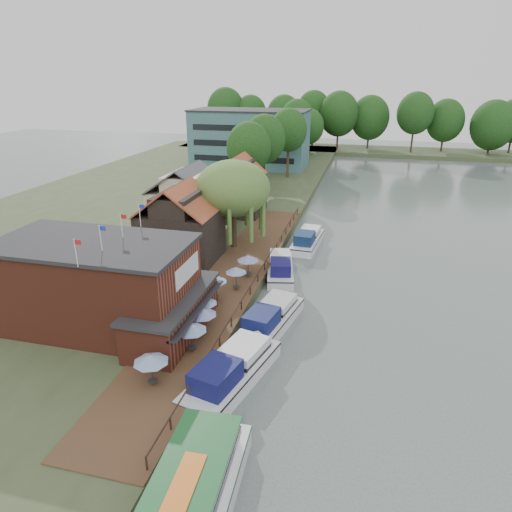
% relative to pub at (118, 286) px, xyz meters
% --- Properties ---
extents(ground, '(260.00, 260.00, 0.00)m').
position_rel_pub_xyz_m(ground, '(14.00, 1.00, -4.65)').
color(ground, '#4D5957').
rests_on(ground, ground).
extents(land_bank, '(50.00, 140.00, 1.00)m').
position_rel_pub_xyz_m(land_bank, '(-16.00, 36.00, -4.15)').
color(land_bank, '#384728').
rests_on(land_bank, ground).
extents(quay_deck, '(6.00, 50.00, 0.10)m').
position_rel_pub_xyz_m(quay_deck, '(6.00, 11.00, -3.60)').
color(quay_deck, '#47301E').
rests_on(quay_deck, land_bank).
extents(quay_rail, '(0.20, 49.00, 1.00)m').
position_rel_pub_xyz_m(quay_rail, '(8.70, 11.50, -3.15)').
color(quay_rail, black).
rests_on(quay_rail, land_bank).
extents(pub, '(20.00, 11.00, 7.30)m').
position_rel_pub_xyz_m(pub, '(0.00, 0.00, 0.00)').
color(pub, maroon).
rests_on(pub, land_bank).
extents(hotel_block, '(25.40, 12.40, 12.30)m').
position_rel_pub_xyz_m(hotel_block, '(-8.00, 71.00, 2.50)').
color(hotel_block, '#38666B').
rests_on(hotel_block, land_bank).
extents(cottage_a, '(8.60, 7.60, 8.50)m').
position_rel_pub_xyz_m(cottage_a, '(-1.00, 15.00, 0.60)').
color(cottage_a, black).
rests_on(cottage_a, land_bank).
extents(cottage_b, '(9.60, 8.60, 8.50)m').
position_rel_pub_xyz_m(cottage_b, '(-4.00, 25.00, 0.60)').
color(cottage_b, beige).
rests_on(cottage_b, land_bank).
extents(cottage_c, '(7.60, 7.60, 8.50)m').
position_rel_pub_xyz_m(cottage_c, '(0.00, 34.00, 0.60)').
color(cottage_c, black).
rests_on(cottage_c, land_bank).
extents(willow, '(8.60, 8.60, 10.43)m').
position_rel_pub_xyz_m(willow, '(3.50, 20.00, 1.56)').
color(willow, '#476B2D').
rests_on(willow, land_bank).
extents(umbrella_0, '(2.34, 2.34, 2.38)m').
position_rel_pub_xyz_m(umbrella_0, '(5.89, -6.53, -2.36)').
color(umbrella_0, navy).
rests_on(umbrella_0, quay_deck).
extents(umbrella_1, '(2.41, 2.41, 2.38)m').
position_rel_pub_xyz_m(umbrella_1, '(6.93, -2.21, -2.36)').
color(umbrella_1, '#1A4591').
rests_on(umbrella_1, quay_deck).
extents(umbrella_2, '(2.36, 2.36, 2.38)m').
position_rel_pub_xyz_m(umbrella_2, '(6.89, 0.19, -2.36)').
color(umbrella_2, navy).
rests_on(umbrella_2, quay_deck).
extents(umbrella_3, '(2.03, 2.03, 2.38)m').
position_rel_pub_xyz_m(umbrella_3, '(6.47, 2.05, -2.36)').
color(umbrella_3, '#1C4E9C').
rests_on(umbrella_3, quay_deck).
extents(umbrella_4, '(2.32, 2.32, 2.38)m').
position_rel_pub_xyz_m(umbrella_4, '(5.84, 6.25, -2.36)').
color(umbrella_4, '#1A4492').
rests_on(umbrella_4, quay_deck).
extents(umbrella_5, '(2.04, 2.04, 2.38)m').
position_rel_pub_xyz_m(umbrella_5, '(7.15, 8.67, -2.36)').
color(umbrella_5, '#1C449B').
rests_on(umbrella_5, quay_deck).
extents(umbrella_6, '(2.23, 2.23, 2.38)m').
position_rel_pub_xyz_m(umbrella_6, '(7.47, 11.80, -2.36)').
color(umbrella_6, navy).
rests_on(umbrella_6, quay_deck).
extents(cruiser_0, '(5.97, 11.36, 2.66)m').
position_rel_pub_xyz_m(cruiser_0, '(10.47, -3.62, -3.32)').
color(cruiser_0, white).
rests_on(cruiser_0, ground).
extents(cruiser_1, '(5.13, 10.55, 2.46)m').
position_rel_pub_xyz_m(cruiser_1, '(11.45, 4.46, -3.42)').
color(cruiser_1, white).
rests_on(cruiser_1, ground).
extents(cruiser_2, '(5.04, 10.00, 2.30)m').
position_rel_pub_xyz_m(cruiser_2, '(10.03, 15.64, -3.50)').
color(cruiser_2, silver).
rests_on(cruiser_2, ground).
extents(cruiser_3, '(3.77, 9.96, 2.36)m').
position_rel_pub_xyz_m(cruiser_3, '(11.64, 25.10, -3.47)').
color(cruiser_3, white).
rests_on(cruiser_3, ground).
extents(swan, '(0.44, 0.44, 0.44)m').
position_rel_pub_xyz_m(swan, '(11.48, -8.32, -4.43)').
color(swan, white).
rests_on(swan, ground).
extents(bank_tree_0, '(7.25, 7.25, 12.40)m').
position_rel_pub_xyz_m(bank_tree_0, '(-1.02, 43.84, 2.55)').
color(bank_tree_0, '#143811').
rests_on(bank_tree_0, land_bank).
extents(bank_tree_1, '(7.46, 7.46, 13.05)m').
position_rel_pub_xyz_m(bank_tree_1, '(-0.01, 50.51, 2.88)').
color(bank_tree_1, '#143811').
rests_on(bank_tree_1, land_bank).
extents(bank_tree_2, '(7.20, 7.20, 13.42)m').
position_rel_pub_xyz_m(bank_tree_2, '(2.46, 60.74, 3.06)').
color(bank_tree_2, '#143811').
rests_on(bank_tree_2, land_bank).
extents(bank_tree_3, '(8.65, 8.65, 12.08)m').
position_rel_pub_xyz_m(bank_tree_3, '(-0.29, 78.32, 2.39)').
color(bank_tree_3, '#143811').
rests_on(bank_tree_3, land_bank).
extents(bank_tree_4, '(7.53, 7.53, 11.64)m').
position_rel_pub_xyz_m(bank_tree_4, '(2.75, 87.07, 2.17)').
color(bank_tree_4, '#143811').
rests_on(bank_tree_4, land_bank).
extents(bank_tree_5, '(8.93, 8.93, 13.54)m').
position_rel_pub_xyz_m(bank_tree_5, '(-1.23, 93.40, 3.12)').
color(bank_tree_5, '#143811').
rests_on(bank_tree_5, land_bank).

